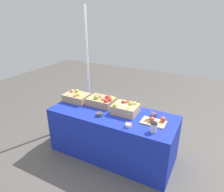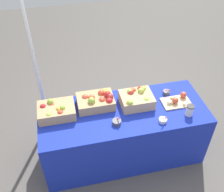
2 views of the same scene
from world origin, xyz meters
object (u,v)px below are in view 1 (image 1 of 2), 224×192
Objects in this scene: sample_bowl_far at (154,115)px; tent_pole at (88,69)px; apple_crate_left at (76,97)px; apple_crate_middle at (102,101)px; apple_crate_right at (126,108)px; cutting_board_front at (155,121)px; coffee_cup at (154,127)px; sample_bowl_mid at (129,125)px; sample_bowl_near at (100,114)px.

sample_bowl_far is 1.63m from tent_pole.
tent_pole is at bearing 105.91° from apple_crate_left.
apple_crate_middle is 4.50× the size of sample_bowl_far.
sample_bowl_far is (0.40, 0.08, -0.06)m from apple_crate_right.
coffee_cup is (0.05, -0.21, 0.04)m from cutting_board_front.
sample_bowl_mid is 0.33m from coffee_cup.
apple_crate_left is 0.97× the size of apple_crate_middle.
cutting_board_front is 3.34× the size of sample_bowl_near.
sample_bowl_near and sample_bowl_mid have the same top height.
apple_crate_left reaches higher than sample_bowl_far.
coffee_cup is (1.42, -0.31, -0.00)m from apple_crate_left.
coffee_cup is at bearing -73.56° from sample_bowl_far.
tent_pole reaches higher than apple_crate_middle.
apple_crate_left reaches higher than sample_bowl_near.
apple_crate_left is 0.67m from sample_bowl_near.
cutting_board_front is at bearing -24.97° from tent_pole.
sample_bowl_far is at bearing 0.99° from apple_crate_middle.
apple_crate_right is at bearing -0.68° from apple_crate_left.
sample_bowl_near is 0.78m from sample_bowl_far.
sample_bowl_mid is at bearing -32.71° from apple_crate_middle.
tent_pole is (-1.55, 0.72, 0.36)m from cutting_board_front.
apple_crate_right is at bearing -8.94° from apple_crate_middle.
sample_bowl_mid is at bearing -17.69° from apple_crate_left.
sample_bowl_near reaches higher than sample_bowl_far.
sample_bowl_mid is at bearing -137.18° from cutting_board_front.
sample_bowl_near is 1.07× the size of sample_bowl_far.
apple_crate_right is at bearing -30.38° from tent_pole.
apple_crate_middle reaches higher than coffee_cup.
cutting_board_front is at bearing -10.64° from apple_crate_right.
sample_bowl_far is at bearing 3.20° from apple_crate_left.
apple_crate_middle is at bearing -41.39° from tent_pole.
apple_crate_middle is 3.21× the size of coffee_cup.
cutting_board_front is at bearing -4.12° from apple_crate_left.
apple_crate_right is at bearing 169.36° from cutting_board_front.
sample_bowl_mid is 0.47m from sample_bowl_far.
coffee_cup is at bearing -2.79° from sample_bowl_near.
coffee_cup is at bearing -77.45° from cutting_board_front.
sample_bowl_near is at bearing -153.61° from sample_bowl_far.
sample_bowl_mid is (0.64, -0.41, -0.05)m from apple_crate_middle.
tent_pole is at bearing 149.69° from coffee_cup.
coffee_cup is at bearing -12.35° from apple_crate_left.
apple_crate_middle is 4.19× the size of sample_bowl_near.
apple_crate_left reaches higher than coffee_cup.
cutting_board_front and sample_bowl_far have the same top height.
apple_crate_left is at bearing -172.79° from apple_crate_middle.
sample_bowl_mid is (0.20, -0.34, -0.06)m from apple_crate_right.
coffee_cup is at bearing -30.17° from apple_crate_right.
cutting_board_front is 0.22m from coffee_cup.
coffee_cup is (0.52, -0.30, -0.01)m from apple_crate_right.
sample_bowl_mid is 1.65m from tent_pole.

